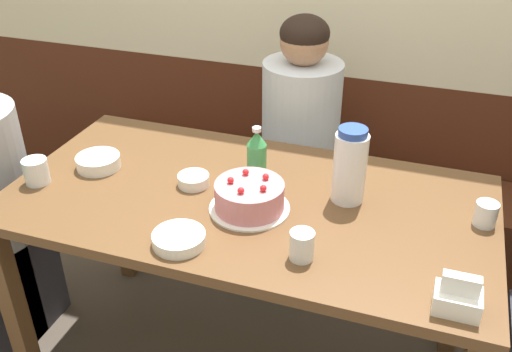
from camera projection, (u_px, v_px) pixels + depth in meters
name	position (u px, v px, depth m)	size (l,w,h in m)	color
bench_seat	(306.00, 207.00, 2.76)	(2.22, 0.38, 0.42)	#472314
dining_table	(248.00, 222.00, 1.85)	(1.52, 0.79, 0.78)	brown
birthday_cake	(249.00, 197.00, 1.71)	(0.25, 0.25, 0.11)	white
water_pitcher	(350.00, 166.00, 1.72)	(0.10, 0.10, 0.24)	white
soju_bottle	(257.00, 155.00, 1.85)	(0.07, 0.07, 0.19)	#388E4C
napkin_holder	(458.00, 298.00, 1.35)	(0.11, 0.08, 0.11)	white
bowl_soup_white	(193.00, 180.00, 1.85)	(0.10, 0.10, 0.04)	white
bowl_rice_small	(179.00, 239.00, 1.58)	(0.15, 0.15, 0.03)	white
bowl_side_dish	(98.00, 162.00, 1.94)	(0.15, 0.15, 0.04)	white
glass_water_tall	(302.00, 245.00, 1.51)	(0.07, 0.07, 0.08)	silver
glass_tumbler_short	(36.00, 171.00, 1.85)	(0.08, 0.08, 0.08)	silver
glass_shot_small	(486.00, 214.00, 1.65)	(0.07, 0.07, 0.07)	silver
person_pale_blue_shirt	(299.00, 161.00, 2.44)	(0.32, 0.34, 1.19)	#33333D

